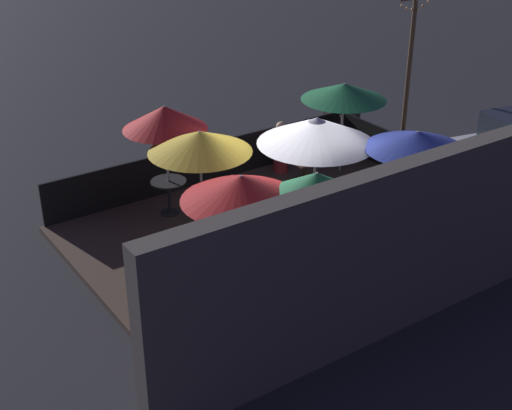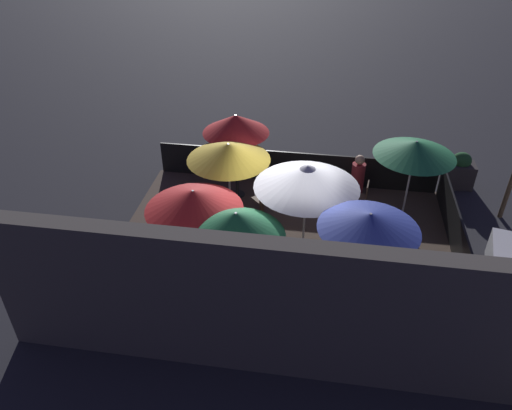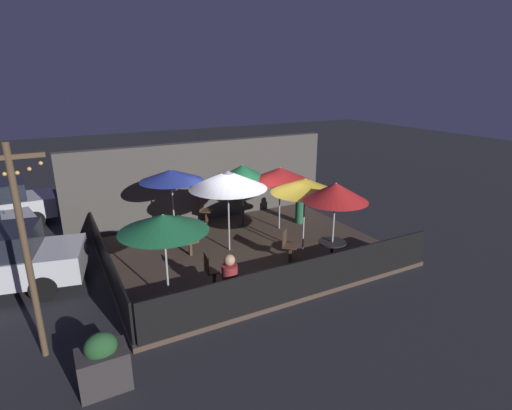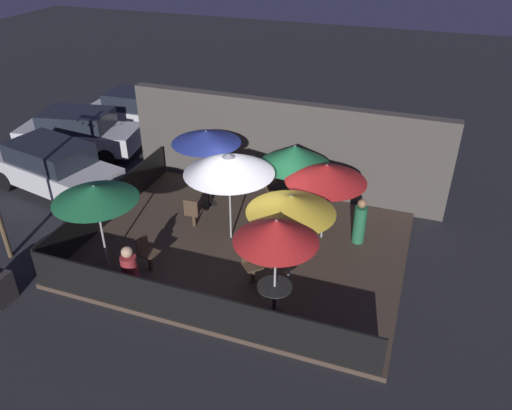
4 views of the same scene
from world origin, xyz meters
The scene contains 23 objects.
ground_plane centered at (0.00, 0.00, 0.00)m, with size 60.00×60.00×0.00m, color #26262B.
patio_deck centered at (0.00, 0.00, 0.06)m, with size 8.11×6.24×0.12m.
building_wall centered at (0.00, 3.35, 1.48)m, with size 9.71×0.36×2.95m.
fence_front centered at (0.00, -3.08, 0.59)m, with size 7.91×0.05×0.95m.
fence_side_left centered at (-4.01, 0.00, 0.59)m, with size 0.05×6.04×0.95m.
patio_umbrella_0 centered at (1.51, -2.14, 2.27)m, with size 1.73×1.73×2.40m.
patio_umbrella_1 centered at (0.78, 1.80, 2.06)m, with size 1.94×1.94×2.21m.
patio_umbrella_2 centered at (-1.72, 1.64, 2.29)m, with size 1.94×1.94×2.35m.
patio_umbrella_3 centered at (1.45, -0.86, 2.16)m, with size 2.00×2.00×2.25m.
patio_umbrella_4 centered at (-0.47, 0.24, 2.31)m, with size 2.29×2.29×2.45m.
patio_umbrella_5 centered at (1.80, 1.08, 2.04)m, with size 2.07×2.07×2.15m.
patio_umbrella_6 centered at (-2.95, -1.82, 2.10)m, with size 1.99×1.99×2.17m.
dining_table_0 centered at (1.51, -2.14, 0.71)m, with size 0.75×0.75×0.76m.
dining_table_1 centered at (0.78, 1.80, 0.71)m, with size 0.71×0.71×0.76m.
dining_table_2 centered at (-1.72, 1.64, 0.68)m, with size 0.74×0.74×0.71m.
patio_chair_0 centered at (-1.63, 0.36, 0.61)m, with size 0.43×0.43×0.90m.
patio_chair_1 centered at (0.67, -1.27, 0.63)m, with size 0.57×0.57×0.94m.
patio_chair_2 centered at (-0.29, 2.72, 0.65)m, with size 0.56×0.56×0.95m.
patio_chair_3 centered at (-1.84, -1.71, 0.65)m, with size 0.45×0.45×0.96m.
patron_0 centered at (-1.74, -2.59, 0.70)m, with size 0.42×0.42×1.27m.
patron_1 centered at (2.75, 1.21, 0.70)m, with size 0.43×0.43×1.27m.
planter_box centered at (-4.66, -3.76, 0.48)m, with size 0.84×0.59×1.07m.
light_post centered at (-5.56, -2.32, 2.30)m, with size 1.10×0.12×4.12m.
Camera 3 is at (-5.02, -9.95, 5.13)m, focal length 28.00 mm.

